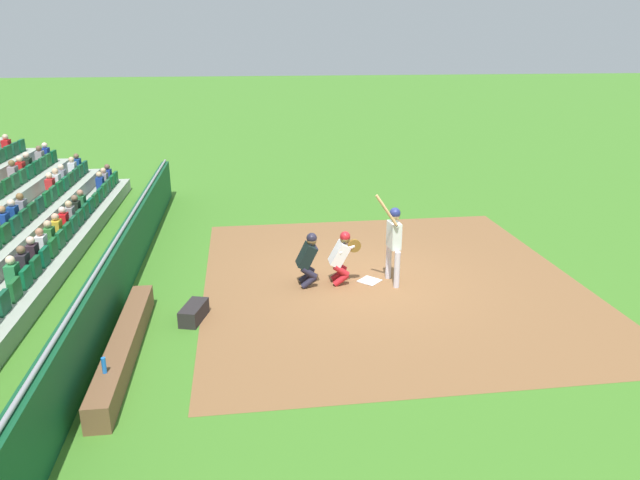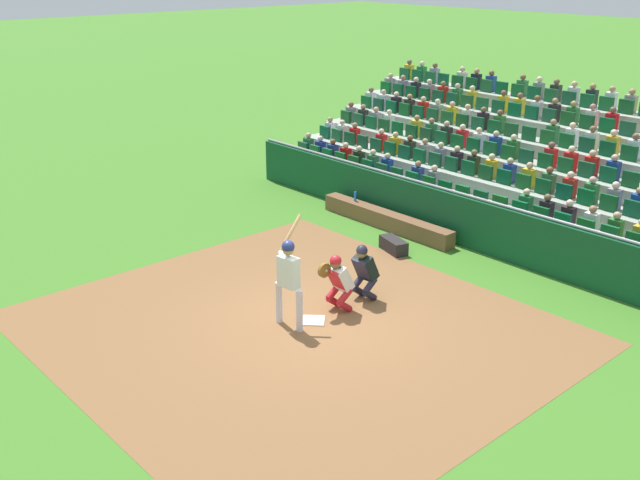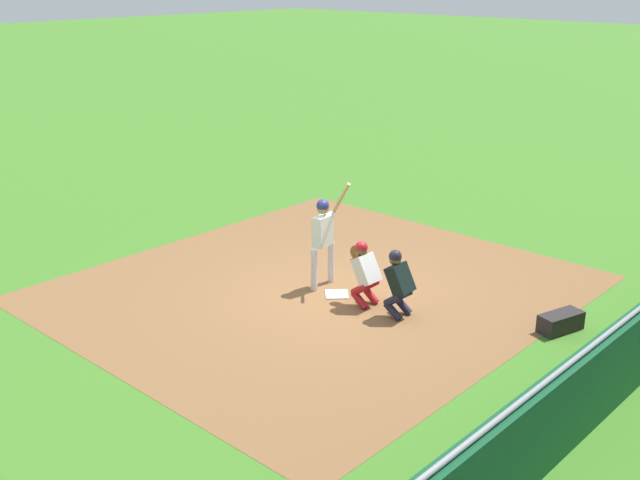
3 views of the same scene
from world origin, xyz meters
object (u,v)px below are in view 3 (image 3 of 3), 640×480
(home_plate_marker, at_px, (337,294))
(equipment_duffel_bag, at_px, (561,322))
(batter_at_plate, at_px, (323,233))
(home_plate_umpire, at_px, (398,281))
(catcher_crouching, at_px, (364,269))

(home_plate_marker, relative_size, equipment_duffel_bag, 0.53)
(batter_at_plate, height_order, home_plate_umpire, batter_at_plate)
(batter_at_plate, height_order, equipment_duffel_bag, batter_at_plate)
(equipment_duffel_bag, bearing_deg, home_plate_umpire, 136.67)
(catcher_crouching, bearing_deg, home_plate_umpire, -88.14)
(catcher_crouching, bearing_deg, home_plate_marker, 91.57)
(home_plate_marker, relative_size, catcher_crouching, 0.35)
(catcher_crouching, bearing_deg, batter_at_plate, 83.45)
(catcher_crouching, xyz_separation_m, home_plate_umpire, (0.03, -0.77, -0.01))
(home_plate_marker, height_order, equipment_duffel_bag, equipment_duffel_bag)
(home_plate_marker, xyz_separation_m, home_plate_umpire, (0.04, -1.44, 0.68))
(catcher_crouching, xyz_separation_m, equipment_duffel_bag, (1.48, -3.25, -0.54))
(home_plate_marker, bearing_deg, home_plate_umpire, -88.28)
(catcher_crouching, distance_m, home_plate_umpire, 0.77)
(home_plate_marker, height_order, catcher_crouching, catcher_crouching)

